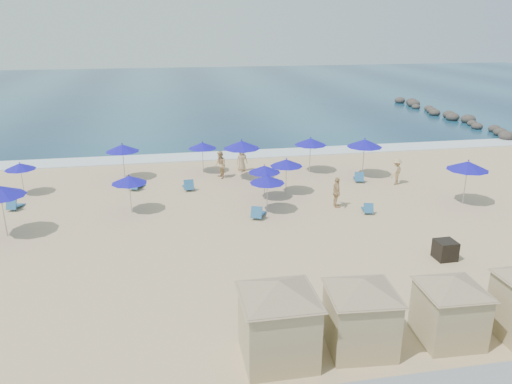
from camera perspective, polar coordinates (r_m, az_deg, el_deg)
ground at (r=24.68m, az=4.49°, el=-4.73°), size 160.00×160.00×0.00m
ocean at (r=77.67m, az=-6.13°, el=11.52°), size 160.00×80.00×0.06m
surf_line at (r=39.05m, az=-1.34°, el=4.32°), size 160.00×2.50×0.08m
rock_jetty at (r=56.34m, az=22.08°, el=7.81°), size 2.56×26.66×0.96m
trash_bin at (r=23.42m, az=20.81°, el=-6.21°), size 0.87×0.87×0.85m
cabana_0 at (r=15.36m, az=2.57°, el=-13.33°), size 4.68×4.68×2.94m
cabana_1 at (r=16.19m, az=11.96°, el=-12.48°), size 4.31×4.31×2.71m
cabana_2 at (r=17.43m, az=21.41°, el=-11.42°), size 4.04×4.04×2.54m
umbrella_0 at (r=32.65m, az=-25.36°, el=2.67°), size 1.79×1.79×2.03m
umbrella_1 at (r=26.40m, az=-27.25°, el=0.11°), size 2.35×2.35×2.67m
umbrella_2 at (r=33.50m, az=-15.03°, el=4.89°), size 2.16×2.16×2.45m
umbrella_3 at (r=27.48m, az=-14.31°, el=1.39°), size 1.90×1.90×2.17m
umbrella_4 at (r=34.14m, az=-6.15°, el=5.31°), size 1.94×1.94×2.21m
umbrella_5 at (r=28.68m, az=0.97°, el=2.64°), size 1.86×1.86×2.12m
umbrella_6 at (r=26.67m, az=1.29°, el=1.46°), size 1.91×1.91×2.17m
umbrella_7 at (r=32.31m, az=-1.65°, el=5.43°), size 2.38×2.38×2.71m
umbrella_8 at (r=29.70m, az=3.50°, el=3.36°), size 1.96×1.96×2.23m
umbrella_9 at (r=34.15m, az=6.25°, el=5.74°), size 2.19×2.19×2.49m
umbrella_10 at (r=33.69m, az=12.30°, el=5.49°), size 2.34×2.34×2.66m
umbrella_11 at (r=30.20m, az=23.06°, el=2.80°), size 2.30×2.30×2.62m
beach_chair_0 at (r=30.70m, az=-25.89°, el=-1.36°), size 0.76×1.32×0.68m
beach_chair_1 at (r=31.83m, az=-13.59°, el=0.79°), size 1.06×1.51×0.76m
beach_chair_2 at (r=31.12m, az=-7.75°, el=0.73°), size 0.69×1.38×0.74m
beach_chair_3 at (r=26.46m, az=0.23°, el=-2.41°), size 1.07×1.46×0.73m
beach_chair_4 at (r=27.83m, az=12.63°, el=-1.87°), size 0.80×1.26×0.64m
beach_chair_5 at (r=33.14m, az=11.65°, el=1.62°), size 0.94×1.42×0.72m
beachgoer_0 at (r=33.04m, az=-4.12°, el=3.12°), size 0.86×1.01×1.82m
beachgoer_1 at (r=28.09m, az=9.19°, el=-0.04°), size 0.49×1.05×1.74m
beachgoer_2 at (r=32.95m, az=15.74°, el=2.27°), size 1.24×1.17×1.68m
beachgoer_3 at (r=34.61m, az=-1.62°, el=3.71°), size 0.87×0.66×1.61m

